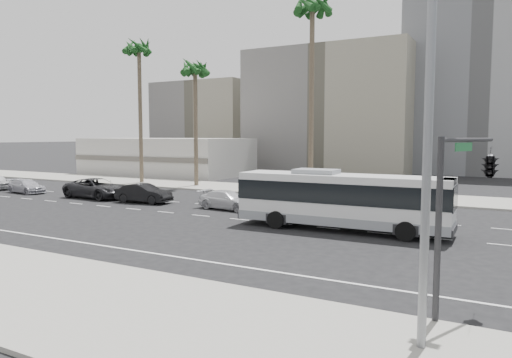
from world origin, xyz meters
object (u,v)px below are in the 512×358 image
Objects in this scene: streetlight_corner at (434,124)px; palm_far at (139,51)px; car_c at (97,188)px; car_d at (26,186)px; palm_near at (312,11)px; car_a at (228,200)px; traffic_signal at (485,165)px; city_bus at (341,199)px; palm_mid at (195,71)px; car_b at (144,193)px.

palm_far is at bearing 146.89° from streetlight_corner.
car_d is (-8.60, -0.54, -0.21)m from car_c.
palm_far is at bearing 178.54° from palm_near.
car_a is 21.81m from car_d.
traffic_signal is at bearing -121.46° from car_a.
streetlight_corner is at bearing -64.15° from city_bus.
streetlight_corner is (16.45, -16.77, 4.95)m from car_a.
car_a is at bearing -86.87° from car_c.
car_a is 19.17m from palm_near.
traffic_signal is at bearing -40.79° from palm_mid.
palm_near reaches higher than car_b.
city_bus is at bearing 152.01° from traffic_signal.
palm_far reaches higher than traffic_signal.
car_c is at bearing -144.27° from palm_near.
palm_far is (-10.81, 11.78, 13.86)m from car_b.
car_d is at bearing 96.40° from car_c.
city_bus reaches higher than car_b.
streetlight_corner is 45.81m from palm_far.
palm_far is (-7.37, -0.18, 2.64)m from palm_mid.
car_b is 28.41m from traffic_signal.
streetlight_corner is at bearing -45.81° from palm_mid.
city_bus is 12.58m from traffic_signal.
streetlight_corner is 40.09m from palm_mid.
city_bus is 2.58× the size of car_b.
palm_far is at bearing 151.19° from city_bus.
palm_mid is (10.67, 12.22, 11.34)m from car_d.
palm_near reaches higher than city_bus.
car_a is (-9.73, 3.48, -1.12)m from city_bus.
traffic_signal reaches higher than car_a.
streetlight_corner is 0.62× the size of palm_far.
traffic_signal is (7.72, -9.58, 2.65)m from city_bus.
palm_mid is (2.06, 11.68, 11.13)m from car_c.
palm_mid is 0.83× the size of palm_far.
palm_mid reaches higher than streetlight_corner.
streetlight_corner is (6.72, -13.29, 3.83)m from city_bus.
car_d is at bearing -131.12° from palm_mid.
streetlight_corner is at bearing -81.80° from traffic_signal.
car_d is 0.33× the size of palm_mid.
car_d is at bearing -105.32° from palm_far.
palm_mid is at bearing 11.42° from car_b.
streetlight_corner is 0.75× the size of palm_mid.
palm_near reaches higher than car_c.
car_c is 8.62m from car_d.
city_bus is at bearing -104.75° from car_b.
palm_mid is (-3.44, 11.97, 11.22)m from car_b.
traffic_signal is at bearing -57.28° from palm_near.
car_c is 34.37m from streetlight_corner.
car_b is at bearing -83.33° from car_d.
traffic_signal reaches higher than city_bus.
city_bus is 0.66× the size of palm_near.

